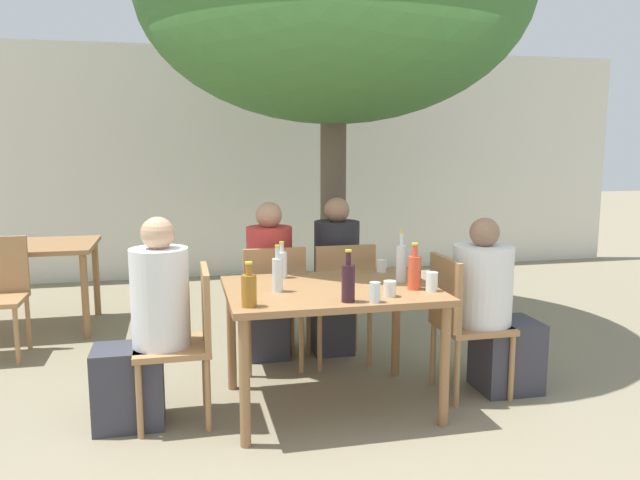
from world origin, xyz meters
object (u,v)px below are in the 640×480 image
water_bottle_3 (282,264)px  drinking_glass_0 (375,292)px  person_seated_3 (334,285)px  drinking_glass_3 (381,266)px  person_seated_0 (146,334)px  water_bottle_5 (278,274)px  patio_chair_1 (461,316)px  patio_chair_3 (341,296)px  amber_bottle_2 (249,289)px  drinking_glass_2 (432,282)px  patio_chair_0 (187,334)px  drinking_glass_1 (390,289)px  wine_bottle_4 (348,282)px  dining_table_back (16,255)px  water_bottle_0 (401,262)px  patio_chair_2 (273,299)px  person_seated_2 (268,290)px  dining_table_front (331,301)px  person_seated_1 (493,314)px  soda_bottle_1 (414,271)px

water_bottle_3 → drinking_glass_0: bearing=-61.8°
person_seated_3 → drinking_glass_3: person_seated_3 is taller
person_seated_0 → water_bottle_5: size_ratio=4.38×
patio_chair_1 → patio_chair_3: (-0.62, 0.71, 0.00)m
amber_bottle_2 → water_bottle_3: (0.29, 0.69, -0.00)m
drinking_glass_2 → patio_chair_0: bearing=170.9°
person_seated_0 → drinking_glass_1: (1.39, -0.30, 0.27)m
patio_chair_0 → person_seated_3: 1.48m
wine_bottle_4 → drinking_glass_2: 0.58m
patio_chair_1 → person_seated_0: 1.99m
dining_table_back → drinking_glass_3: size_ratio=15.68×
dining_table_back → amber_bottle_2: size_ratio=5.36×
wine_bottle_4 → drinking_glass_3: (0.44, 0.74, -0.07)m
dining_table_back → water_bottle_0: bearing=-37.4°
dining_table_back → person_seated_0: (1.20, -2.19, -0.13)m
person_seated_3 → water_bottle_3: (-0.51, -0.60, 0.31)m
water_bottle_3 → wine_bottle_4: size_ratio=0.81×
patio_chair_3 → drinking_glass_2: 1.04m
drinking_glass_3 → wine_bottle_4: bearing=-120.8°
water_bottle_5 → drinking_glass_1: 0.67m
water_bottle_0 → water_bottle_5: size_ratio=1.16×
patio_chair_2 → drinking_glass_2: (0.83, -0.94, 0.30)m
person_seated_2 → water_bottle_5: bearing=85.4°
dining_table_front → person_seated_1: size_ratio=1.09×
soda_bottle_1 → drinking_glass_0: (-0.33, -0.24, -0.05)m
dining_table_back → soda_bottle_1: 3.65m
patio_chair_2 → person_seated_0: bearing=39.7°
patio_chair_2 → drinking_glass_0: 1.23m
patio_chair_3 → drinking_glass_2: size_ratio=7.99×
patio_chair_0 → drinking_glass_3: 1.41m
dining_table_back → patio_chair_0: bearing=-56.8°
person_seated_0 → drinking_glass_3: size_ratio=14.57×
person_seated_0 → amber_bottle_2: size_ratio=4.98×
drinking_glass_3 → water_bottle_5: bearing=-152.3°
person_seated_2 → soda_bottle_1: 1.38m
patio_chair_2 → water_bottle_3: bearing=91.4°
patio_chair_0 → person_seated_3: person_seated_3 is taller
dining_table_back → patio_chair_3: 2.96m
patio_chair_3 → person_seated_0: person_seated_0 is taller
patio_chair_1 → patio_chair_3: size_ratio=1.00×
soda_bottle_1 → drinking_glass_3: soda_bottle_1 is taller
patio_chair_3 → soda_bottle_1: 0.97m
patio_chair_0 → patio_chair_2: same height
patio_chair_2 → person_seated_3: size_ratio=0.74×
drinking_glass_0 → drinking_glass_2: bearing=23.0°
drinking_glass_0 → wine_bottle_4: bearing=164.3°
drinking_glass_1 → person_seated_2: bearing=113.2°
person_seated_1 → soda_bottle_1: (-0.63, -0.16, 0.35)m
dining_table_back → soda_bottle_1: (2.79, -2.35, 0.20)m
patio_chair_0 → water_bottle_3: (0.63, 0.34, 0.33)m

